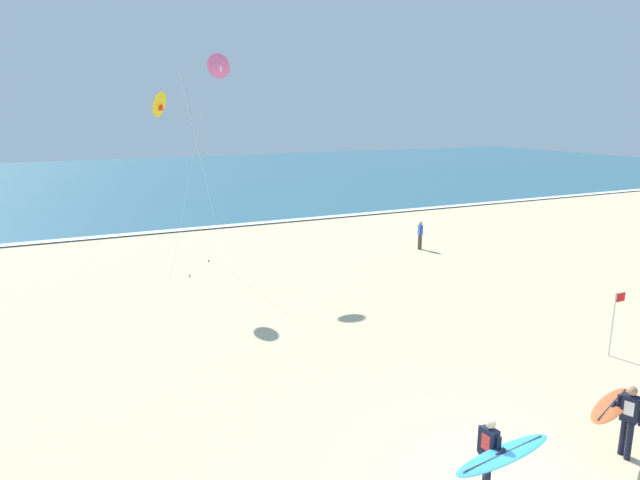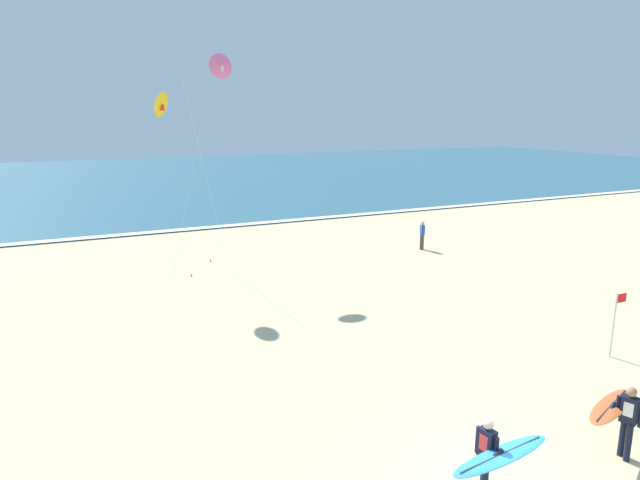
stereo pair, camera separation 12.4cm
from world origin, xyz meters
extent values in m
cube|color=#2D6075|center=(0.00, 57.64, 0.04)|extent=(160.00, 60.00, 0.08)
cube|color=white|center=(0.00, 27.94, 0.09)|extent=(160.00, 0.81, 0.01)
cylinder|color=black|center=(-0.58, -0.26, 0.44)|extent=(0.13, 0.13, 0.88)
cylinder|color=black|center=(-0.45, -0.08, 0.44)|extent=(0.13, 0.13, 0.88)
cube|color=black|center=(-0.52, -0.17, 1.18)|extent=(0.24, 0.36, 0.60)
cube|color=red|center=(-0.62, -0.18, 1.22)|extent=(0.04, 0.20, 0.32)
sphere|color=beige|center=(-0.52, -0.17, 1.60)|extent=(0.21, 0.21, 0.21)
cylinder|color=black|center=(-0.48, -0.39, 1.29)|extent=(0.09, 0.09, 0.26)
cylinder|color=black|center=(-0.53, -0.49, 1.16)|extent=(0.26, 0.11, 0.14)
cylinder|color=black|center=(-0.55, 0.06, 1.14)|extent=(0.09, 0.09, 0.56)
ellipsoid|color=#3399D8|center=(-0.47, -0.52, 1.12)|extent=(2.60, 0.86, 0.12)
cube|color=#333333|center=(-0.47, -0.52, 1.16)|extent=(2.23, 0.33, 0.05)
cube|color=#262628|center=(0.60, -0.38, 1.05)|extent=(0.12, 0.03, 0.14)
cylinder|color=black|center=(3.13, -0.58, 0.44)|extent=(0.13, 0.13, 0.88)
cylinder|color=black|center=(3.18, -0.38, 0.44)|extent=(0.13, 0.13, 0.88)
cube|color=black|center=(3.15, -0.48, 1.18)|extent=(0.31, 0.39, 0.60)
cube|color=white|center=(3.06, -0.52, 1.22)|extent=(0.09, 0.19, 0.32)
sphere|color=#A87A59|center=(3.15, -0.48, 1.60)|extent=(0.21, 0.21, 0.21)
cylinder|color=black|center=(3.07, -0.26, 1.29)|extent=(0.09, 0.09, 0.26)
cylinder|color=black|center=(2.98, -0.20, 1.16)|extent=(0.26, 0.17, 0.14)
ellipsoid|color=orange|center=(3.02, -0.14, 1.12)|extent=(2.36, 1.37, 0.17)
cube|color=#333333|center=(3.02, -0.14, 1.16)|extent=(1.90, 0.78, 0.10)
cube|color=#262628|center=(3.92, 0.22, 1.05)|extent=(0.12, 0.06, 0.14)
cone|color=yellow|center=(-3.68, 16.38, 7.79)|extent=(0.96, 1.08, 1.05)
cube|color=red|center=(-3.68, 16.38, 7.65)|extent=(0.31, 0.25, 0.24)
cylinder|color=silver|center=(-2.39, 18.06, 3.81)|extent=(2.59, 3.37, 7.43)
cylinder|color=brown|center=(-1.10, 19.74, 0.05)|extent=(0.06, 0.06, 0.10)
cone|color=pink|center=(-0.67, 17.84, 9.49)|extent=(1.14, 0.47, 1.12)
cube|color=white|center=(-0.67, 17.84, 9.35)|extent=(0.09, 0.40, 0.24)
cylinder|color=silver|center=(-1.62, 17.67, 4.67)|extent=(1.90, 0.35, 9.14)
cylinder|color=brown|center=(-2.56, 17.50, 0.05)|extent=(0.06, 0.06, 0.10)
cylinder|color=#4C3D2D|center=(10.21, 17.34, 0.42)|extent=(0.22, 0.22, 0.84)
cube|color=#3351B7|center=(10.21, 17.34, 1.11)|extent=(0.25, 0.35, 0.54)
sphere|color=tan|center=(10.21, 17.34, 1.49)|extent=(0.20, 0.20, 0.20)
cylinder|color=#3351B7|center=(10.16, 17.14, 1.01)|extent=(0.08, 0.08, 0.50)
cylinder|color=#3351B7|center=(10.27, 17.55, 1.01)|extent=(0.08, 0.08, 0.50)
cylinder|color=silver|center=(7.49, 3.28, 1.05)|extent=(0.05, 0.05, 2.10)
cube|color=red|center=(7.71, 3.28, 1.90)|extent=(0.40, 0.02, 0.28)
camera|label=1|loc=(-7.63, -7.52, 7.48)|focal=31.21mm
camera|label=2|loc=(-7.52, -7.57, 7.48)|focal=31.21mm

